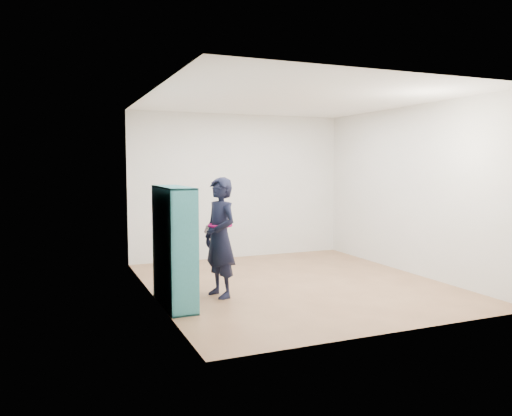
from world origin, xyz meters
name	(u,v)px	position (x,y,z in m)	size (l,w,h in m)	color
floor	(295,284)	(0.00, 0.00, 0.00)	(4.50, 4.50, 0.00)	brown
ceiling	(296,99)	(0.00, 0.00, 2.60)	(4.50, 4.50, 0.00)	white
wall_left	(153,196)	(-2.00, 0.00, 1.30)	(0.02, 4.50, 2.60)	silver
wall_right	(410,190)	(2.00, 0.00, 1.30)	(0.02, 4.50, 2.60)	silver
wall_back	(239,186)	(0.00, 2.25, 1.30)	(4.00, 0.02, 2.60)	silver
wall_front	(399,205)	(0.00, -2.25, 1.30)	(4.00, 0.02, 2.60)	silver
bookshelf	(172,248)	(-1.86, -0.41, 0.70)	(0.31, 1.08, 1.44)	teal
person	(220,237)	(-1.20, -0.25, 0.77)	(0.50, 0.63, 1.54)	black
smartphone	(207,230)	(-1.36, -0.20, 0.87)	(0.06, 0.09, 0.12)	silver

